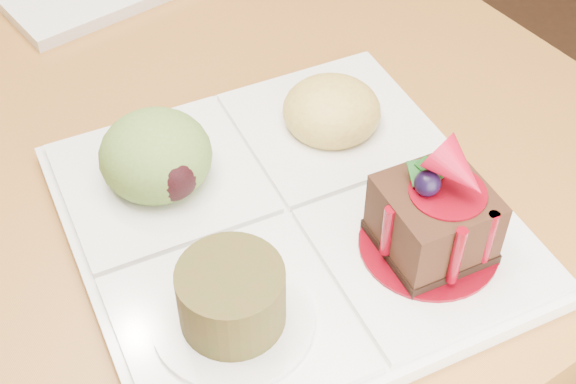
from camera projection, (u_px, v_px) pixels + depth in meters
sampler_plate at (282, 202)px, 0.55m from camera, size 0.33×0.33×0.11m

